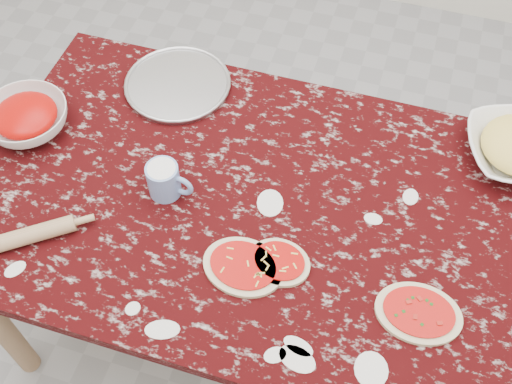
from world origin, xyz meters
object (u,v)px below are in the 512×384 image
at_px(sauce_bowl, 27,119).
at_px(rolling_pin, 31,235).
at_px(worktable, 256,218).
at_px(pizza_tray, 178,85).
at_px(flour_mug, 165,180).

distance_m(sauce_bowl, rolling_pin, 0.41).
relative_size(worktable, pizza_tray, 4.81).
relative_size(sauce_bowl, flour_mug, 1.87).
height_order(sauce_bowl, flour_mug, flour_mug).
bearing_deg(pizza_tray, worktable, -43.83).
relative_size(pizza_tray, rolling_pin, 1.44).
bearing_deg(flour_mug, rolling_pin, -138.40).
height_order(worktable, flour_mug, flour_mug).
relative_size(worktable, rolling_pin, 6.92).
bearing_deg(worktable, flour_mug, -171.23).
bearing_deg(pizza_tray, flour_mug, -72.91).
bearing_deg(flour_mug, worktable, 8.77).
bearing_deg(pizza_tray, rolling_pin, -103.99).
distance_m(pizza_tray, sauce_bowl, 0.47).
bearing_deg(rolling_pin, pizza_tray, 76.01).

